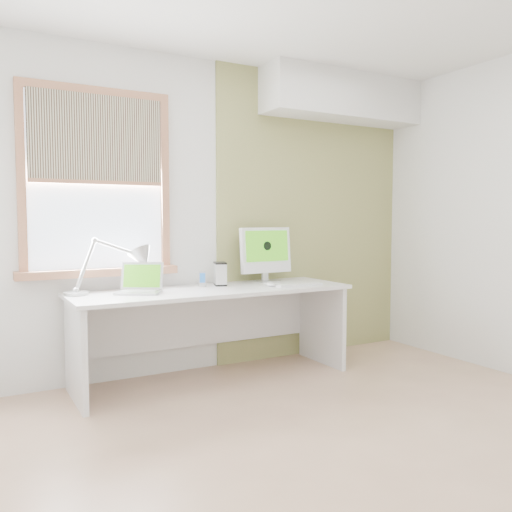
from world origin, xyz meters
TOP-DOWN VIEW (x-y plane):
  - room at (0.00, 0.00)m, footprint 4.04×3.54m
  - accent_wall at (1.00, 1.74)m, footprint 2.00×0.02m
  - soffit at (1.20, 1.57)m, footprint 1.60×0.40m
  - window at (-1.00, 1.71)m, footprint 1.20×0.14m
  - desk at (-0.20, 1.44)m, footprint 2.20×0.70m
  - desk_lamp at (-0.80, 1.56)m, footprint 0.74×0.30m
  - laptop at (-0.77, 1.44)m, footprint 0.40×0.38m
  - phone_dock at (-0.23, 1.52)m, footprint 0.08×0.08m
  - external_drive at (-0.07, 1.54)m, footprint 0.13×0.17m
  - imac at (0.39, 1.57)m, footprint 0.48×0.16m
  - keyboard at (0.48, 1.20)m, footprint 0.42×0.13m
  - mouse at (0.26, 1.27)m, footprint 0.06×0.11m

SIDE VIEW (x-z plane):
  - desk at x=-0.20m, z-range 0.17..0.90m
  - keyboard at x=0.48m, z-range 0.73..0.75m
  - mouse at x=0.26m, z-range 0.73..0.76m
  - phone_dock at x=-0.23m, z-range 0.70..0.83m
  - laptop at x=-0.77m, z-range 0.67..0.90m
  - external_drive at x=-0.07m, z-range 0.73..0.92m
  - desk_lamp at x=-0.80m, z-range 0.74..1.15m
  - imac at x=0.39m, z-range 0.76..1.23m
  - room at x=0.00m, z-range -0.02..2.62m
  - accent_wall at x=1.00m, z-range 0.00..2.60m
  - window at x=-1.00m, z-range 0.83..2.25m
  - soffit at x=1.20m, z-range 2.19..2.61m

